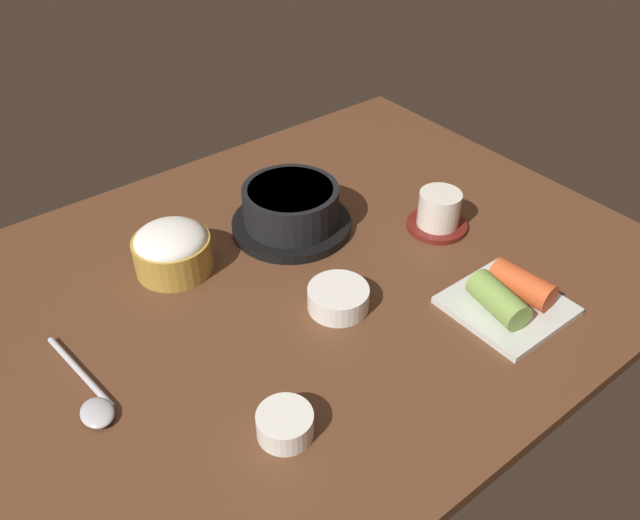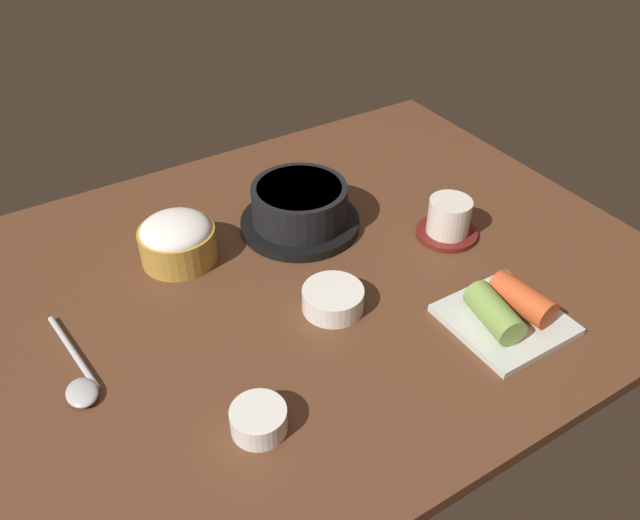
% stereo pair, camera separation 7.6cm
% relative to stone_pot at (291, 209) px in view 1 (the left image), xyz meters
% --- Properties ---
extents(dining_table, '(1.00, 0.76, 0.02)m').
position_rel_stone_pot_xyz_m(dining_table, '(-0.06, -0.10, -0.05)').
color(dining_table, '#56331E').
rests_on(dining_table, ground).
extents(stone_pot, '(0.19, 0.19, 0.07)m').
position_rel_stone_pot_xyz_m(stone_pot, '(0.00, 0.00, 0.00)').
color(stone_pot, black).
rests_on(stone_pot, dining_table).
extents(rice_bowl, '(0.11, 0.11, 0.07)m').
position_rel_stone_pot_xyz_m(rice_bowl, '(-0.19, 0.02, 0.00)').
color(rice_bowl, '#B78C38').
rests_on(rice_bowl, dining_table).
extents(tea_cup_with_saucer, '(0.09, 0.09, 0.06)m').
position_rel_stone_pot_xyz_m(tea_cup_with_saucer, '(0.18, -0.14, -0.01)').
color(tea_cup_with_saucer, maroon).
rests_on(tea_cup_with_saucer, dining_table).
extents(banchan_cup_center, '(0.08, 0.08, 0.03)m').
position_rel_stone_pot_xyz_m(banchan_cup_center, '(-0.05, -0.19, -0.02)').
color(banchan_cup_center, white).
rests_on(banchan_cup_center, dining_table).
extents(kimchi_plate, '(0.14, 0.14, 0.05)m').
position_rel_stone_pot_xyz_m(kimchi_plate, '(0.12, -0.33, -0.02)').
color(kimchi_plate, silver).
rests_on(kimchi_plate, dining_table).
extents(side_bowl_near, '(0.06, 0.06, 0.03)m').
position_rel_stone_pot_xyz_m(side_bowl_near, '(-0.23, -0.31, -0.02)').
color(side_bowl_near, white).
rests_on(side_bowl_near, dining_table).
extents(spoon, '(0.04, 0.17, 0.01)m').
position_rel_stone_pot_xyz_m(spoon, '(-0.38, -0.14, -0.03)').
color(spoon, '#B7B7BC').
rests_on(spoon, dining_table).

